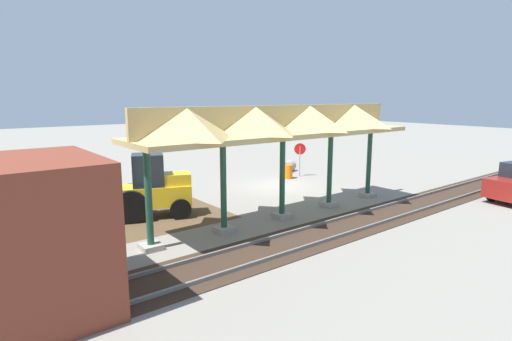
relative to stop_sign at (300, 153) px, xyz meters
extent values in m
plane|color=gray|center=(3.11, 1.38, -1.60)|extent=(120.00, 120.00, 0.00)
cube|color=brown|center=(13.41, 1.61, -1.60)|extent=(9.93, 7.00, 0.01)
cube|color=#9E998E|center=(0.99, 6.19, -1.50)|extent=(0.70, 0.70, 0.20)
cylinder|color=#1E4C38|center=(0.99, 6.19, 0.20)|extent=(0.24, 0.24, 3.60)
cube|color=#9E998E|center=(4.03, 6.19, -1.50)|extent=(0.70, 0.70, 0.20)
cylinder|color=#1E4C38|center=(4.03, 6.19, 0.20)|extent=(0.24, 0.24, 3.60)
cube|color=#9E998E|center=(7.08, 6.19, -1.50)|extent=(0.70, 0.70, 0.20)
cylinder|color=#1E4C38|center=(7.08, 6.19, 0.20)|extent=(0.24, 0.24, 3.60)
cube|color=#9E998E|center=(10.13, 6.19, -1.50)|extent=(0.70, 0.70, 0.20)
cylinder|color=#1E4C38|center=(10.13, 6.19, 0.20)|extent=(0.24, 0.24, 3.60)
cube|color=#9E998E|center=(13.17, 6.19, -1.50)|extent=(0.70, 0.70, 0.20)
cylinder|color=#1E4C38|center=(13.17, 6.19, 0.20)|extent=(0.24, 0.24, 3.60)
cube|color=tan|center=(7.08, 6.19, 2.10)|extent=(13.39, 3.20, 0.20)
cube|color=tan|center=(7.08, 6.19, 2.75)|extent=(13.39, 0.20, 1.10)
pyramid|color=tan|center=(2.51, 6.19, 2.75)|extent=(2.74, 3.20, 1.10)
pyramid|color=tan|center=(5.56, 6.19, 2.75)|extent=(2.74, 3.20, 1.10)
pyramid|color=tan|center=(8.60, 6.19, 2.75)|extent=(2.74, 3.20, 1.10)
pyramid|color=tan|center=(11.65, 6.19, 2.75)|extent=(2.74, 3.20, 1.10)
cube|color=slate|center=(3.11, 8.06, -1.52)|extent=(60.00, 0.08, 0.15)
cube|color=slate|center=(3.11, 9.49, -1.52)|extent=(60.00, 0.08, 0.15)
cube|color=#38281E|center=(3.11, 8.78, -1.58)|extent=(60.00, 2.58, 0.03)
cylinder|color=gray|center=(0.00, 0.00, -0.58)|extent=(0.06, 0.06, 2.04)
cylinder|color=red|center=(0.00, 0.00, 0.25)|extent=(0.62, 0.49, 0.76)
cube|color=yellow|center=(11.45, 2.62, -0.63)|extent=(3.45, 2.40, 0.90)
cube|color=#1E262D|center=(11.63, 2.55, 0.52)|extent=(1.64, 1.57, 1.40)
cube|color=yellow|center=(10.50, 3.01, 0.07)|extent=(1.48, 1.44, 0.50)
cylinder|color=black|center=(12.07, 1.60, -0.90)|extent=(1.41, 0.80, 1.40)
cylinder|color=black|center=(12.61, 2.93, -0.90)|extent=(1.41, 0.80, 1.40)
cylinder|color=black|center=(10.20, 2.43, -1.15)|extent=(0.95, 0.62, 0.90)
cylinder|color=black|center=(10.68, 3.63, -1.15)|extent=(0.95, 0.62, 0.90)
cylinder|color=yellow|center=(13.36, 1.85, 0.48)|extent=(1.06, 0.57, 1.41)
cylinder|color=yellow|center=(14.15, 1.53, 0.45)|extent=(0.92, 0.50, 1.45)
cube|color=#47474C|center=(14.51, 1.39, -0.23)|extent=(0.86, 0.97, 0.40)
cone|color=brown|center=(15.38, 0.60, -1.60)|extent=(4.37, 4.37, 1.84)
cylinder|color=#9E9384|center=(-0.61, -1.77, -1.22)|extent=(1.26, 1.11, 0.77)
cylinder|color=black|center=(-0.13, -1.57, -1.22)|extent=(0.21, 0.47, 0.50)
cube|color=brown|center=(17.45, 8.22, 0.31)|extent=(4.05, 3.96, 3.82)
cylinder|color=black|center=(-3.23, 10.67, -1.30)|extent=(0.63, 0.30, 0.60)
cylinder|color=orange|center=(1.09, 0.07, -1.15)|extent=(0.56, 0.56, 0.90)
camera|label=1|loc=(18.39, 18.84, 3.65)|focal=28.00mm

